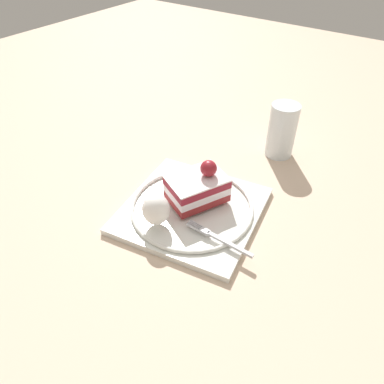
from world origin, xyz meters
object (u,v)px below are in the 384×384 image
at_px(whipped_cream_dollop, 156,209).
at_px(drink_glass_near, 282,132).
at_px(dessert_plate, 192,209).
at_px(cake_slice, 198,186).
at_px(fork, 217,238).

xyz_separation_m(whipped_cream_dollop, drink_glass_near, (-0.07, -0.33, 0.01)).
height_order(dessert_plate, cake_slice, cake_slice).
relative_size(dessert_plate, cake_slice, 2.21).
relative_size(dessert_plate, drink_glass_near, 2.30).
bearing_deg(cake_slice, whipped_cream_dollop, 76.92).
bearing_deg(fork, drink_glass_near, -83.30).
bearing_deg(cake_slice, drink_glass_near, -100.72).
bearing_deg(dessert_plate, drink_glass_near, -99.26).
bearing_deg(whipped_cream_dollop, cake_slice, -103.08).
bearing_deg(fork, cake_slice, -37.87).
bearing_deg(dessert_plate, fork, 152.05).
height_order(cake_slice, drink_glass_near, drink_glass_near).
relative_size(whipped_cream_dollop, fork, 0.45).
xyz_separation_m(dessert_plate, whipped_cream_dollop, (0.02, 0.07, 0.04)).
xyz_separation_m(whipped_cream_dollop, fork, (-0.10, -0.03, -0.03)).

